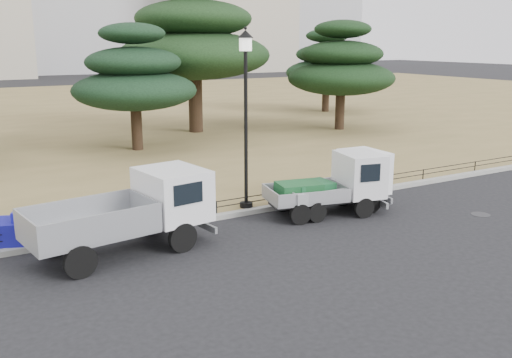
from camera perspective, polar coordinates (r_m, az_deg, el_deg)
ground at (r=16.27m, az=3.55°, el=-5.90°), size 220.00×220.00×0.00m
lawn at (r=44.49m, az=-18.92°, el=6.04°), size 120.00×56.00×0.15m
curb at (r=18.35m, az=-0.94°, el=-3.32°), size 120.00×0.25×0.16m
truck_large at (r=15.26m, az=-12.44°, el=-3.03°), size 4.93×2.47×2.06m
truck_kei_front at (r=18.78m, az=8.56°, el=-0.33°), size 3.66×1.72×1.90m
truck_kei_rear at (r=18.39m, az=7.75°, el=-0.55°), size 3.92×2.25×1.93m
street_lamp at (r=17.95m, az=-1.04°, el=8.88°), size 0.50×0.50×5.61m
pipe_fence at (r=18.38m, az=-1.17°, el=-2.13°), size 38.00×0.04×0.40m
tarp_pile at (r=16.67m, az=-22.82°, el=-4.68°), size 1.59×1.40×0.88m
manhole at (r=19.72m, az=21.54°, el=-3.32°), size 0.60×0.60×0.01m
pine_center_left at (r=28.61m, az=-12.08°, el=9.89°), size 6.03×6.03×6.13m
pine_center_right at (r=33.85m, az=-6.23°, el=13.76°), size 8.74×8.74×9.27m
pine_east_near at (r=35.05m, az=8.53°, el=11.01°), size 6.41×6.41×6.48m
pine_east_far at (r=43.95m, az=7.07°, el=11.32°), size 6.11×6.11×6.14m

